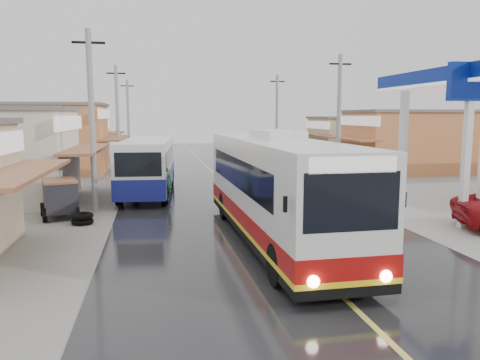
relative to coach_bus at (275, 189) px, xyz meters
The scene contains 11 objects.
ground 3.11m from the coach_bus, 82.81° to the right, with size 120.00×120.00×0.00m, color slate.
road 12.63m from the coach_bus, 88.55° to the left, with size 12.00×90.00×0.02m, color black.
centre_line 12.62m from the coach_bus, 88.55° to the left, with size 0.15×90.00×0.01m, color #D8CC4C.
shopfronts_left 20.10m from the coach_bus, 129.31° to the left, with size 11.00×44.00×5.20m, color tan, non-canonical shape.
utility_poles_left 15.17m from the coach_bus, 116.35° to the left, with size 1.60×50.00×8.00m, color gray, non-canonical shape.
utility_poles_right 14.59m from the coach_bus, 59.64° to the left, with size 1.60×36.00×8.00m, color gray, non-canonical shape.
coach_bus is the anchor object (origin of this frame).
second_bus 11.35m from the coach_bus, 112.59° to the left, with size 3.15×9.14×2.98m.
cyclist 8.37m from the coach_bus, 114.72° to the left, with size 0.90×1.78×1.84m.
tricycle_near 9.53m from the coach_bus, 146.86° to the left, with size 1.90×2.24×1.62m.
tyre_stack 8.00m from the coach_bus, 151.09° to the left, with size 0.86×0.86×0.44m.
Camera 1 is at (-4.29, -12.66, 4.26)m, focal length 35.00 mm.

